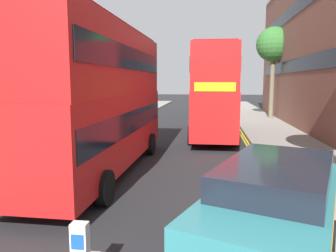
% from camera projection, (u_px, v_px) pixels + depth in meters
% --- Properties ---
extents(sidewalk_right, '(4.00, 80.00, 0.14)m').
position_uv_depth(sidewalk_right, '(292.00, 148.00, 17.28)').
color(sidewalk_right, gray).
rests_on(sidewalk_right, ground).
extents(sidewalk_left, '(4.00, 80.00, 0.14)m').
position_uv_depth(sidewalk_left, '(60.00, 142.00, 18.91)').
color(sidewalk_left, gray).
rests_on(sidewalk_left, ground).
extents(kerb_line_outer, '(0.10, 56.00, 0.01)m').
position_uv_depth(kerb_line_outer, '(256.00, 156.00, 15.59)').
color(kerb_line_outer, yellow).
rests_on(kerb_line_outer, ground).
extents(kerb_line_inner, '(0.10, 56.00, 0.01)m').
position_uv_depth(kerb_line_inner, '(253.00, 156.00, 15.61)').
color(kerb_line_inner, yellow).
rests_on(kerb_line_inner, ground).
extents(double_decker_bus_away, '(2.94, 10.85, 5.64)m').
position_uv_depth(double_decker_bus_away, '(101.00, 95.00, 12.45)').
color(double_decker_bus_away, red).
rests_on(double_decker_bus_away, ground).
extents(double_decker_bus_oncoming, '(2.89, 10.84, 5.64)m').
position_uv_depth(double_decker_bus_oncoming, '(213.00, 90.00, 21.13)').
color(double_decker_bus_oncoming, red).
rests_on(double_decker_bus_oncoming, ground).
extents(taxi_minivan, '(3.46, 5.16, 2.12)m').
position_uv_depth(taxi_minivan, '(273.00, 222.00, 5.76)').
color(taxi_minivan, teal).
rests_on(taxi_minivan, ground).
extents(street_tree_near, '(3.20, 3.20, 8.45)m').
position_uv_depth(street_tree_near, '(274.00, 46.00, 30.16)').
color(street_tree_near, '#6B6047').
rests_on(street_tree_near, sidewalk_right).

